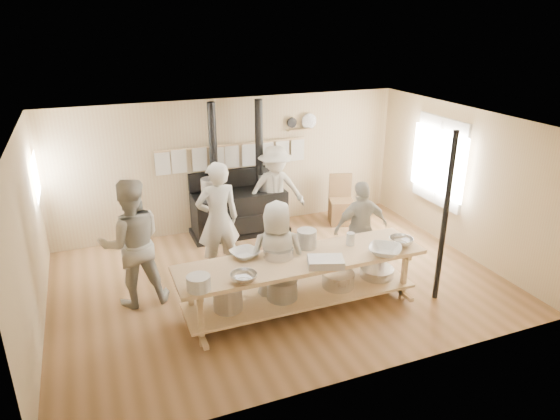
{
  "coord_description": "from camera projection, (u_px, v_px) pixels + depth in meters",
  "views": [
    {
      "loc": [
        -2.61,
        -6.65,
        4.05
      ],
      "look_at": [
        0.1,
        0.2,
        1.16
      ],
      "focal_mm": 32.0,
      "sensor_mm": 36.0,
      "label": 1
    }
  ],
  "objects": [
    {
      "name": "ground",
      "position": [
        279.0,
        281.0,
        8.13
      ],
      "size": [
        7.0,
        7.0,
        0.0
      ],
      "primitive_type": "plane",
      "color": "brown",
      "rests_on": "ground"
    },
    {
      "name": "room_shell",
      "position": [
        278.0,
        187.0,
        7.54
      ],
      "size": [
        7.0,
        7.0,
        7.0
      ],
      "color": "tan",
      "rests_on": "ground"
    },
    {
      "name": "window_right",
      "position": [
        440.0,
        161.0,
        9.29
      ],
      "size": [
        0.09,
        1.5,
        1.65
      ],
      "color": "beige",
      "rests_on": "ground"
    },
    {
      "name": "left_opening",
      "position": [
        36.0,
        177.0,
        8.09
      ],
      "size": [
        0.0,
        0.9,
        0.9
      ],
      "color": "white",
      "rests_on": "ground"
    },
    {
      "name": "stove",
      "position": [
        239.0,
        208.0,
        9.77
      ],
      "size": [
        1.9,
        0.75,
        2.6
      ],
      "color": "black",
      "rests_on": "ground"
    },
    {
      "name": "towel_rail",
      "position": [
        233.0,
        154.0,
        9.64
      ],
      "size": [
        3.0,
        0.04,
        0.47
      ],
      "color": "tan",
      "rests_on": "ground"
    },
    {
      "name": "back_wall_shelf",
      "position": [
        302.0,
        124.0,
        10.01
      ],
      "size": [
        0.63,
        0.14,
        0.32
      ],
      "color": "tan",
      "rests_on": "ground"
    },
    {
      "name": "prep_table",
      "position": [
        301.0,
        278.0,
        7.16
      ],
      "size": [
        3.6,
        0.9,
        0.85
      ],
      "color": "tan",
      "rests_on": "ground"
    },
    {
      "name": "support_post",
      "position": [
        445.0,
        219.0,
        7.19
      ],
      "size": [
        0.08,
        0.08,
        2.6
      ],
      "primitive_type": "cylinder",
      "color": "black",
      "rests_on": "ground"
    },
    {
      "name": "cook_far_left",
      "position": [
        218.0,
        220.0,
        8.03
      ],
      "size": [
        0.72,
        0.48,
        1.94
      ],
      "primitive_type": "imported",
      "rotation": [
        0.0,
        0.0,
        3.16
      ],
      "color": "#A5A192",
      "rests_on": "ground"
    },
    {
      "name": "cook_left",
      "position": [
        132.0,
        243.0,
        7.21
      ],
      "size": [
        0.95,
        0.75,
        1.94
      ],
      "primitive_type": "imported",
      "rotation": [
        0.0,
        0.0,
        3.15
      ],
      "color": "#A5A192",
      "rests_on": "ground"
    },
    {
      "name": "cook_center",
      "position": [
        277.0,
        256.0,
        7.14
      ],
      "size": [
        0.92,
        0.73,
        1.65
      ],
      "primitive_type": "imported",
      "rotation": [
        0.0,
        0.0,
        2.86
      ],
      "color": "#A5A192",
      "rests_on": "ground"
    },
    {
      "name": "cook_right",
      "position": [
        361.0,
        228.0,
        8.16
      ],
      "size": [
        0.96,
        0.45,
        1.59
      ],
      "primitive_type": "imported",
      "rotation": [
        0.0,
        0.0,
        3.07
      ],
      "color": "#A5A192",
      "rests_on": "ground"
    },
    {
      "name": "cook_by_window",
      "position": [
        275.0,
        191.0,
        9.62
      ],
      "size": [
        1.23,
        0.83,
        1.77
      ],
      "primitive_type": "imported",
      "rotation": [
        0.0,
        0.0,
        -0.16
      ],
      "color": "#A5A192",
      "rests_on": "ground"
    },
    {
      "name": "chair",
      "position": [
        341.0,
        209.0,
        10.32
      ],
      "size": [
        0.59,
        0.59,
        1.01
      ],
      "rotation": [
        0.0,
        0.0,
        -0.31
      ],
      "color": "#4F3A1F",
      "rests_on": "ground"
    },
    {
      "name": "bowl_white_a",
      "position": [
        245.0,
        254.0,
        7.05
      ],
      "size": [
        0.49,
        0.49,
        0.1
      ],
      "primitive_type": "imported",
      "rotation": [
        0.0,
        0.0,
        0.28
      ],
      "color": "silver",
      "rests_on": "prep_table"
    },
    {
      "name": "bowl_steel_a",
      "position": [
        244.0,
        277.0,
        6.4
      ],
      "size": [
        0.46,
        0.46,
        0.11
      ],
      "primitive_type": "imported",
      "rotation": [
        0.0,
        0.0,
        0.39
      ],
      "color": "silver",
      "rests_on": "prep_table"
    },
    {
      "name": "bowl_white_b",
      "position": [
        385.0,
        250.0,
        7.13
      ],
      "size": [
        0.66,
        0.66,
        0.11
      ],
      "primitive_type": "imported",
      "rotation": [
        0.0,
        0.0,
        2.45
      ],
      "color": "silver",
      "rests_on": "prep_table"
    },
    {
      "name": "bowl_steel_b",
      "position": [
        401.0,
        241.0,
        7.42
      ],
      "size": [
        0.36,
        0.36,
        0.11
      ],
      "primitive_type": "imported",
      "rotation": [
        0.0,
        0.0,
        3.12
      ],
      "color": "silver",
      "rests_on": "prep_table"
    },
    {
      "name": "roasting_pan",
      "position": [
        326.0,
        262.0,
        6.81
      ],
      "size": [
        0.56,
        0.47,
        0.11
      ],
      "primitive_type": "cube",
      "rotation": [
        0.0,
        0.0,
        -0.34
      ],
      "color": "#B2B2B7",
      "rests_on": "prep_table"
    },
    {
      "name": "mixing_bowl_large",
      "position": [
        278.0,
        252.0,
        7.05
      ],
      "size": [
        0.53,
        0.53,
        0.14
      ],
      "primitive_type": "cylinder",
      "rotation": [
        0.0,
        0.0,
        0.27
      ],
      "color": "silver",
      "rests_on": "prep_table"
    },
    {
      "name": "bucket_galv",
      "position": [
        307.0,
        239.0,
        7.32
      ],
      "size": [
        0.31,
        0.31,
        0.27
      ],
      "primitive_type": "cylinder",
      "rotation": [
        0.0,
        0.0,
        0.06
      ],
      "color": "gray",
      "rests_on": "prep_table"
    },
    {
      "name": "deep_bowl_enamel",
      "position": [
        199.0,
        283.0,
        6.19
      ],
      "size": [
        0.4,
        0.4,
        0.19
      ],
      "primitive_type": "cylinder",
      "rotation": [
        0.0,
        0.0,
        -0.43
      ],
      "color": "silver",
      "rests_on": "prep_table"
    },
    {
      "name": "pitcher",
      "position": [
        350.0,
        239.0,
        7.41
      ],
      "size": [
        0.14,
        0.14,
        0.19
      ],
      "primitive_type": "cylinder",
      "rotation": [
        0.0,
        0.0,
        0.17
      ],
      "color": "silver",
      "rests_on": "prep_table"
    }
  ]
}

